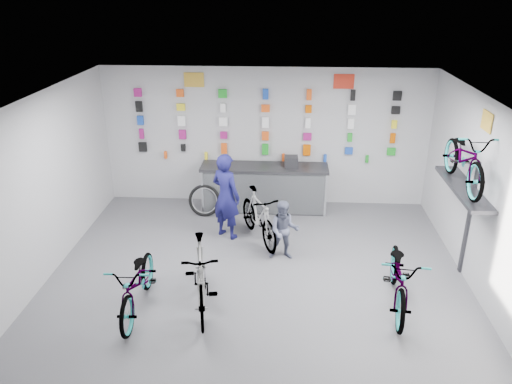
# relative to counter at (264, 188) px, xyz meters

# --- Properties ---
(floor) EXTENTS (8.00, 8.00, 0.00)m
(floor) POSITION_rel_counter_xyz_m (0.00, -3.54, -0.49)
(floor) COLOR #4F4F54
(floor) RESTS_ON ground
(ceiling) EXTENTS (8.00, 8.00, 0.00)m
(ceiling) POSITION_rel_counter_xyz_m (0.00, -3.54, 2.51)
(ceiling) COLOR white
(ceiling) RESTS_ON wall_back
(wall_back) EXTENTS (7.00, 0.00, 7.00)m
(wall_back) POSITION_rel_counter_xyz_m (0.00, 0.46, 1.01)
(wall_back) COLOR silver
(wall_back) RESTS_ON floor
(wall_left) EXTENTS (0.00, 8.00, 8.00)m
(wall_left) POSITION_rel_counter_xyz_m (-3.50, -3.54, 1.01)
(wall_left) COLOR silver
(wall_left) RESTS_ON floor
(wall_right) EXTENTS (0.00, 8.00, 8.00)m
(wall_right) POSITION_rel_counter_xyz_m (3.50, -3.54, 1.01)
(wall_right) COLOR silver
(wall_right) RESTS_ON floor
(counter) EXTENTS (2.70, 0.66, 1.00)m
(counter) POSITION_rel_counter_xyz_m (0.00, 0.00, 0.00)
(counter) COLOR black
(counter) RESTS_ON floor
(merch_wall) EXTENTS (5.57, 0.08, 1.56)m
(merch_wall) POSITION_rel_counter_xyz_m (-0.05, 0.39, 1.31)
(merch_wall) COLOR black
(merch_wall) RESTS_ON wall_back
(wall_bracket) EXTENTS (0.39, 1.90, 2.00)m
(wall_bracket) POSITION_rel_counter_xyz_m (3.33, -2.34, 0.98)
(wall_bracket) COLOR #333338
(wall_bracket) RESTS_ON wall_right
(sign_left) EXTENTS (0.42, 0.02, 0.30)m
(sign_left) POSITION_rel_counter_xyz_m (-1.50, 0.44, 2.23)
(sign_left) COLOR gold
(sign_left) RESTS_ON wall_back
(sign_right) EXTENTS (0.42, 0.02, 0.30)m
(sign_right) POSITION_rel_counter_xyz_m (1.60, 0.44, 2.23)
(sign_right) COLOR red
(sign_right) RESTS_ON wall_back
(sign_side) EXTENTS (0.02, 0.40, 0.30)m
(sign_side) POSITION_rel_counter_xyz_m (3.48, -2.34, 2.16)
(sign_side) COLOR gold
(sign_side) RESTS_ON wall_right
(bike_left) EXTENTS (0.67, 1.80, 0.94)m
(bike_left) POSITION_rel_counter_xyz_m (-1.72, -3.74, -0.02)
(bike_left) COLOR gray
(bike_left) RESTS_ON floor
(bike_center) EXTENTS (0.82, 1.87, 1.09)m
(bike_center) POSITION_rel_counter_xyz_m (-0.79, -3.61, 0.06)
(bike_center) COLOR gray
(bike_center) RESTS_ON floor
(bike_right) EXTENTS (0.89, 1.98, 1.01)m
(bike_right) POSITION_rel_counter_xyz_m (2.20, -3.38, 0.02)
(bike_right) COLOR gray
(bike_right) RESTS_ON floor
(bike_service) EXTENTS (1.15, 1.73, 1.01)m
(bike_service) POSITION_rel_counter_xyz_m (-0.04, -1.44, 0.02)
(bike_service) COLOR gray
(bike_service) RESTS_ON floor
(bike_wall) EXTENTS (0.63, 1.80, 0.95)m
(bike_wall) POSITION_rel_counter_xyz_m (3.25, -2.34, 1.57)
(bike_wall) COLOR gray
(bike_wall) RESTS_ON wall_bracket
(clerk) EXTENTS (0.74, 0.67, 1.69)m
(clerk) POSITION_rel_counter_xyz_m (-0.67, -1.29, 0.36)
(clerk) COLOR #161553
(clerk) RESTS_ON floor
(customer) EXTENTS (0.55, 0.43, 1.10)m
(customer) POSITION_rel_counter_xyz_m (0.45, -2.07, 0.06)
(customer) COLOR #51566F
(customer) RESTS_ON floor
(spare_wheel) EXTENTS (0.70, 0.28, 0.68)m
(spare_wheel) POSITION_rel_counter_xyz_m (-1.25, -0.37, -0.15)
(spare_wheel) COLOR black
(spare_wheel) RESTS_ON floor
(register) EXTENTS (0.29, 0.31, 0.22)m
(register) POSITION_rel_counter_xyz_m (0.56, 0.01, 0.62)
(register) COLOR black
(register) RESTS_ON counter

